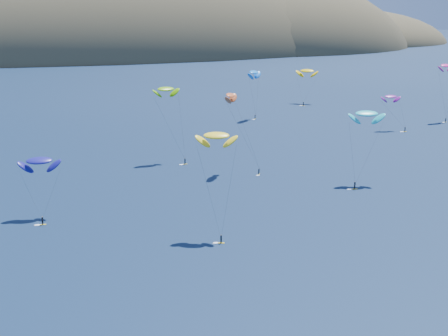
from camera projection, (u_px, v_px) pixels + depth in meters
name	position (u px, v px, depth m)	size (l,w,h in m)	color
island	(117.00, 61.00, 608.35)	(730.00, 300.00, 210.00)	#3D3526
kitesurfer_2	(216.00, 136.00, 126.22)	(8.94, 10.69, 22.77)	yellow
kitesurfer_3	(166.00, 89.00, 185.14)	(8.40, 10.91, 23.63)	yellow
kitesurfer_4	(254.00, 72.00, 251.37)	(9.50, 9.33, 21.29)	yellow
kitesurfer_5	(367.00, 114.00, 163.50)	(12.24, 10.56, 20.76)	yellow
kitesurfer_6	(391.00, 97.00, 230.85)	(7.73, 8.77, 14.34)	yellow
kitesurfer_8	(446.00, 66.00, 246.91)	(8.68, 8.11, 24.06)	yellow
kitesurfer_9	(231.00, 95.00, 172.68)	(9.88, 11.67, 23.50)	yellow
kitesurfer_10	(39.00, 161.00, 138.42)	(9.22, 10.10, 15.00)	yellow
kitesurfer_11	(307.00, 71.00, 291.00)	(11.44, 13.62, 17.64)	yellow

